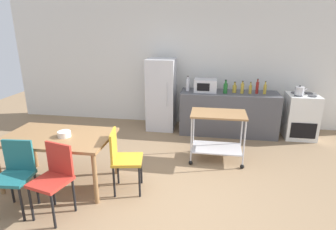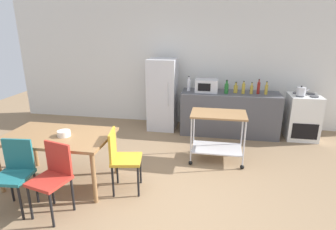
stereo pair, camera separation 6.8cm
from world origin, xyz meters
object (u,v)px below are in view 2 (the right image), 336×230
dining_table (58,140)px  bottle_sparkling_water (189,85)px  chair_mustard (122,156)px  bottle_sesame_oil (266,89)px  bottle_hot_sauce (252,89)px  chair_red (53,175)px  stove_oven (302,117)px  chair_teal (15,171)px  fruit_bowl (64,133)px  bottle_olive_oil (243,88)px  bottle_soda (258,88)px  kettle (301,91)px  refrigerator (163,94)px  bottle_soy_sauce (236,89)px  kitchen_cart (218,129)px  microwave (207,86)px  bottle_wine (226,88)px

dining_table → bottle_sparkling_water: 2.93m
dining_table → chair_mustard: 0.96m
dining_table → bottle_sesame_oil: bottle_sesame_oil is taller
bottle_sparkling_water → bottle_hot_sauce: bearing=-1.9°
dining_table → chair_red: size_ratio=1.69×
bottle_sparkling_water → stove_oven: bearing=0.4°
stove_oven → bottle_sparkling_water: (-2.32, -0.02, 0.58)m
chair_teal → bottle_hot_sauce: 4.35m
bottle_sesame_oil → fruit_bowl: bottle_sesame_oil is taller
chair_red → bottle_olive_oil: bottle_olive_oil is taller
bottle_soda → kettle: bottle_soda is taller
chair_teal → bottle_soda: bottle_soda is taller
stove_oven → refrigerator: refrigerator is taller
bottle_soy_sauce → bottle_hot_sauce: bearing=-7.4°
chair_teal → kitchen_cart: 3.02m
chair_teal → refrigerator: bearing=63.7°
microwave → bottle_soda: 1.04m
bottle_wine → kitchen_cart: bearing=-96.6°
kitchen_cart → bottle_sparkling_water: (-0.64, 1.31, 0.46)m
stove_oven → bottle_wine: 1.64m
kettle → bottle_soy_sauce: bearing=176.3°
bottle_soy_sauce → bottle_olive_oil: size_ratio=0.88×
bottle_olive_oil → fruit_bowl: 3.54m
microwave → bottle_olive_oil: microwave is taller
bottle_soda → stove_oven: bearing=1.8°
bottle_olive_oil → kettle: bottle_olive_oil is taller
dining_table → chair_red: chair_red is taller
bottle_hot_sauce → bottle_soda: bearing=12.3°
stove_oven → bottle_wine: size_ratio=3.33×
fruit_bowl → bottle_sparkling_water: bearing=58.8°
dining_table → stove_oven: size_ratio=1.63×
bottle_hot_sauce → bottle_sparkling_water: bearing=178.1°
bottle_sparkling_water → bottle_olive_oil: 1.11m
bottle_sparkling_water → bottle_olive_oil: size_ratio=1.22×
kitchen_cart → dining_table: bearing=-153.5°
bottle_soy_sauce → fruit_bowl: bearing=-135.1°
bottle_soy_sauce → bottle_hot_sauce: size_ratio=0.94×
kitchen_cart → fruit_bowl: kitchen_cart is taller
refrigerator → bottle_olive_oil: size_ratio=6.06×
chair_red → bottle_soy_sauce: 3.85m
chair_red → bottle_hot_sauce: size_ratio=3.72×
bottle_soy_sauce → fruit_bowl: size_ratio=1.25×
kitchen_cart → kettle: size_ratio=3.80×
microwave → bottle_hot_sauce: (0.90, -0.03, -0.04)m
dining_table → bottle_olive_oil: (2.71, 2.37, 0.34)m
bottle_soy_sauce → bottle_hot_sauce: bottle_hot_sauce is taller
kitchen_cart → bottle_hot_sauce: bottle_hot_sauce is taller
bottle_wine → bottle_soda: bearing=7.1°
fruit_bowl → chair_teal: bearing=-118.1°
refrigerator → bottle_soda: (1.99, -0.11, 0.25)m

